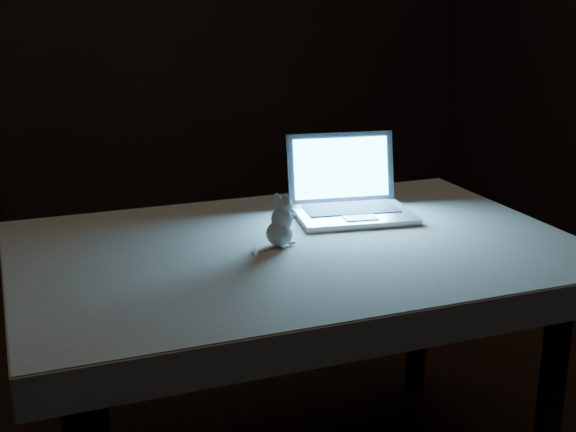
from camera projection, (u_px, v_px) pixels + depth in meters
name	position (u px, v px, depth m)	size (l,w,h in m)	color
table	(297.00, 371.00, 1.99)	(1.28, 0.82, 0.68)	black
tablecloth	(291.00, 254.00, 1.94)	(1.36, 0.91, 0.08)	beige
laptop	(354.00, 180.00, 2.07)	(0.31, 0.27, 0.21)	silver
plush_mouse	(279.00, 221.00, 1.86)	(0.09, 0.09, 0.13)	silver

